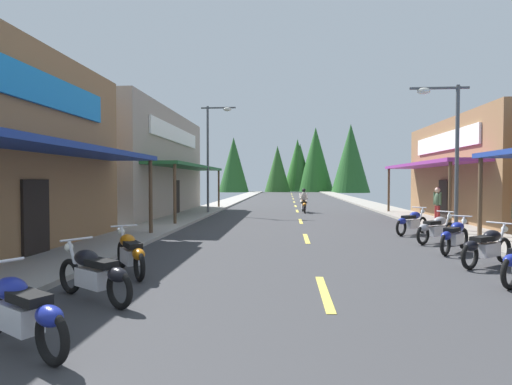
% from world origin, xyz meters
% --- Properties ---
extents(ground, '(10.34, 90.02, 0.10)m').
position_xyz_m(ground, '(0.00, 30.01, -0.05)').
color(ground, '#38383A').
extents(sidewalk_left, '(2.20, 90.02, 0.12)m').
position_xyz_m(sidewalk_left, '(-6.27, 30.01, 0.06)').
color(sidewalk_left, '#9E9991').
rests_on(sidewalk_left, ground).
extents(sidewalk_right, '(2.20, 90.02, 0.12)m').
position_xyz_m(sidewalk_right, '(6.27, 30.01, 0.06)').
color(sidewalk_right, gray).
rests_on(sidewalk_right, ground).
extents(centerline_dashes, '(0.16, 66.66, 0.01)m').
position_xyz_m(centerline_dashes, '(0.00, 33.97, 0.01)').
color(centerline_dashes, '#E0C64C').
rests_on(centerline_dashes, ground).
extents(storefront_left_far, '(10.02, 13.48, 6.18)m').
position_xyz_m(storefront_left_far, '(-11.45, 24.49, 3.09)').
color(storefront_left_far, gray).
rests_on(storefront_left_far, ground).
extents(streetlamp_left, '(2.14, 0.30, 6.64)m').
position_xyz_m(streetlamp_left, '(-5.26, 25.25, 4.29)').
color(streetlamp_left, '#474C51').
rests_on(streetlamp_left, ground).
extents(streetlamp_right, '(2.14, 0.30, 5.59)m').
position_xyz_m(streetlamp_right, '(5.22, 16.14, 3.70)').
color(streetlamp_right, '#474C51').
rests_on(streetlamp_right, ground).
extents(motorcycle_parked_right_3, '(1.78, 1.35, 1.04)m').
position_xyz_m(motorcycle_parked_right_3, '(4.11, 10.77, 0.49)').
color(motorcycle_parked_right_3, black).
rests_on(motorcycle_parked_right_3, ground).
extents(motorcycle_parked_right_4, '(1.45, 1.70, 1.04)m').
position_xyz_m(motorcycle_parked_right_4, '(4.11, 12.63, 0.49)').
color(motorcycle_parked_right_4, black).
rests_on(motorcycle_parked_right_4, ground).
extents(motorcycle_parked_right_5, '(1.73, 1.42, 1.04)m').
position_xyz_m(motorcycle_parked_right_5, '(4.24, 14.44, 0.49)').
color(motorcycle_parked_right_5, black).
rests_on(motorcycle_parked_right_5, ground).
extents(motorcycle_parked_right_6, '(1.64, 1.53, 1.04)m').
position_xyz_m(motorcycle_parked_right_6, '(4.09, 16.56, 0.49)').
color(motorcycle_parked_right_6, black).
rests_on(motorcycle_parked_right_6, ground).
extents(motorcycle_parked_left_0, '(1.90, 1.17, 1.04)m').
position_xyz_m(motorcycle_parked_left_0, '(-3.91, 5.33, 0.49)').
color(motorcycle_parked_left_0, black).
rests_on(motorcycle_parked_left_0, ground).
extents(motorcycle_parked_left_1, '(1.87, 1.22, 1.04)m').
position_xyz_m(motorcycle_parked_left_1, '(-3.97, 7.32, 0.49)').
color(motorcycle_parked_left_1, black).
rests_on(motorcycle_parked_left_1, ground).
extents(motorcycle_parked_left_2, '(1.33, 1.79, 1.04)m').
position_xyz_m(motorcycle_parked_left_2, '(-4.13, 9.29, 0.49)').
color(motorcycle_parked_left_2, black).
rests_on(motorcycle_parked_left_2, ground).
extents(rider_cruising_lead, '(0.60, 2.14, 1.57)m').
position_xyz_m(rider_cruising_lead, '(0.39, 27.03, 0.66)').
color(rider_cruising_lead, black).
rests_on(rider_cruising_lead, ground).
extents(pedestrian_waiting, '(0.34, 0.56, 1.76)m').
position_xyz_m(pedestrian_waiting, '(6.38, 20.24, 1.02)').
color(pedestrian_waiting, maroon).
rests_on(pedestrian_waiting, ground).
extents(treeline_backdrop, '(27.19, 13.30, 12.27)m').
position_xyz_m(treeline_backdrop, '(2.47, 76.45, 5.47)').
color(treeline_backdrop, '#235523').
rests_on(treeline_backdrop, ground).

